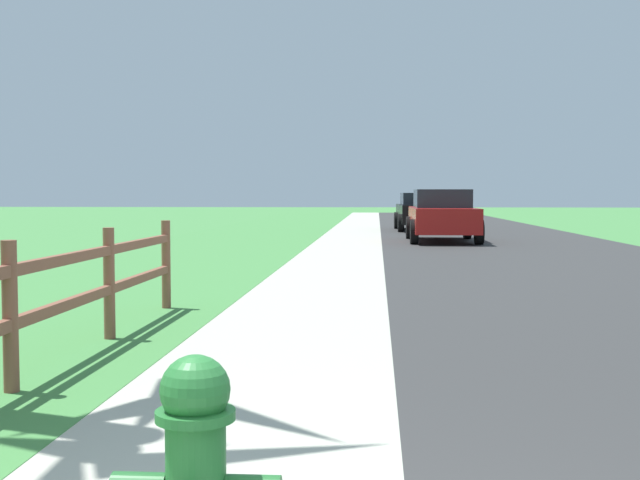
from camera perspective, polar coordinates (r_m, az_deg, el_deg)
name	(u,v)px	position (r m, az deg, el deg)	size (l,w,h in m)	color
ground_plane	(381,237)	(27.05, 4.32, 0.23)	(120.00, 120.00, 0.00)	#448541
road_asphalt	(480,234)	(29.28, 11.17, 0.41)	(7.00, 66.00, 0.01)	#323232
curb_concrete	(297,233)	(29.19, -1.60, 0.46)	(6.00, 66.00, 0.01)	#B2B3A1
grass_verge	(256,233)	(29.38, -4.51, 0.48)	(5.00, 66.00, 0.00)	#448541
fire_hydrant	(195,477)	(2.95, -8.81, -16.18)	(0.59, 0.49, 0.87)	#287233
rail_fence	(10,305)	(6.20, -20.99, -4.30)	(0.11, 8.69, 1.10)	brown
parked_suv_red	(442,215)	(24.61, 8.60, 1.74)	(2.06, 4.61, 1.56)	maroon
parked_car_black	(421,211)	(31.95, 7.15, 2.02)	(2.07, 4.72, 1.47)	black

